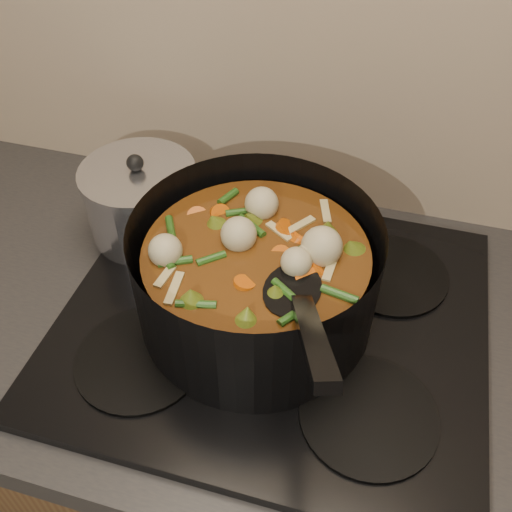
# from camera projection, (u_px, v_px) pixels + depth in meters

# --- Properties ---
(counter) EXTENTS (2.64, 0.64, 0.91)m
(counter) POSITION_uv_depth(u_px,v_px,m) (269.00, 459.00, 1.19)
(counter) COLOR brown
(counter) RESTS_ON ground
(stovetop) EXTENTS (0.62, 0.54, 0.03)m
(stovetop) POSITION_uv_depth(u_px,v_px,m) (274.00, 318.00, 0.86)
(stovetop) COLOR black
(stovetop) RESTS_ON counter
(stockpot) EXTENTS (0.38, 0.45, 0.25)m
(stockpot) POSITION_uv_depth(u_px,v_px,m) (256.00, 277.00, 0.80)
(stockpot) COLOR black
(stockpot) RESTS_ON stovetop
(saucepan) EXTENTS (0.19, 0.19, 0.15)m
(saucepan) POSITION_uv_depth(u_px,v_px,m) (142.00, 201.00, 0.94)
(saucepan) COLOR silver
(saucepan) RESTS_ON stovetop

